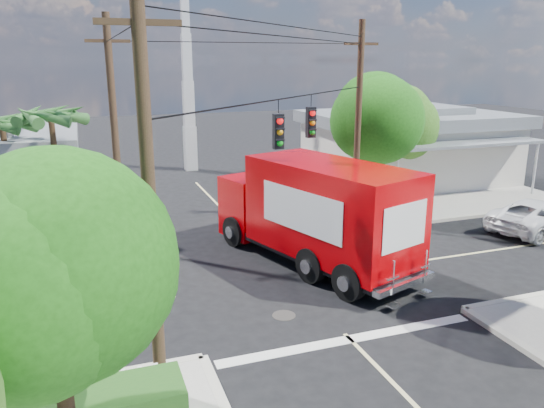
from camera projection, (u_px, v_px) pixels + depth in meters
name	position (u px, v px, depth m)	size (l,w,h in m)	color
ground	(291.00, 280.00, 18.28)	(120.00, 120.00, 0.00)	black
sidewalk_ne	(393.00, 186.00, 31.69)	(14.12, 14.12, 0.14)	#A7A196
road_markings	(309.00, 297.00, 16.94)	(32.00, 32.00, 0.01)	beige
building_ne	(408.00, 144.00, 32.61)	(11.80, 10.20, 4.50)	beige
radio_tower	(188.00, 86.00, 35.14)	(0.80, 0.80, 17.00)	silver
tree_sw_front	(50.00, 264.00, 8.02)	(3.88, 3.78, 6.03)	#422D1C
tree_ne_front	(379.00, 115.00, 25.52)	(4.21, 4.14, 6.66)	#422D1C
tree_ne_back	(400.00, 121.00, 28.51)	(3.77, 3.66, 5.82)	#422D1C
palm_nw_front	(51.00, 119.00, 21.34)	(3.01, 3.08, 5.59)	#422D1C
palm_nw_back	(2.00, 126.00, 22.15)	(3.01, 3.08, 5.19)	#422D1C
utility_poles	(232.00, 141.00, 18.00)	(12.00, 10.68, 9.00)	#473321
picket_fence	(31.00, 407.00, 10.48)	(5.94, 0.06, 1.00)	silver
vending_boxes	(368.00, 201.00, 25.85)	(1.90, 0.50, 1.10)	red
delivery_truck	(315.00, 212.00, 19.30)	(5.27, 9.33, 3.88)	black
parked_car	(538.00, 215.00, 23.33)	(2.36, 5.12, 1.42)	silver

